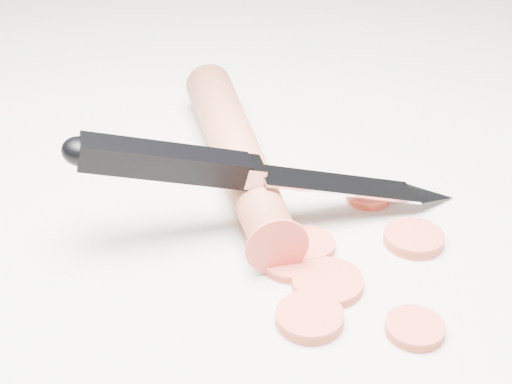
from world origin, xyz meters
TOP-DOWN VIEW (x-y plane):
  - ground at (0.00, 0.00)m, footprint 2.40×2.40m
  - carrot at (0.03, 0.05)m, footprint 0.12×0.22m
  - carrot_slice_0 at (0.00, -0.08)m, footprint 0.04×0.04m
  - carrot_slice_1 at (-0.03, -0.10)m, footprint 0.04×0.04m
  - carrot_slice_2 at (-0.00, -0.06)m, footprint 0.04×0.04m
  - carrot_slice_3 at (0.08, -0.03)m, footprint 0.03×0.03m
  - carrot_slice_4 at (0.07, -0.08)m, footprint 0.04×0.04m
  - carrot_slice_5 at (0.01, -0.05)m, footprint 0.03×0.03m
  - carrot_slice_6 at (0.01, -0.14)m, footprint 0.03×0.03m
  - kitchen_knife at (0.02, -0.02)m, footprint 0.24×0.12m

SIDE VIEW (x-z plane):
  - ground at x=0.00m, z-range 0.00..0.00m
  - carrot_slice_2 at x=0.00m, z-range 0.00..0.01m
  - carrot_slice_0 at x=0.00m, z-range 0.00..0.01m
  - carrot_slice_6 at x=0.01m, z-range 0.00..0.01m
  - carrot_slice_5 at x=0.01m, z-range 0.00..0.01m
  - carrot_slice_3 at x=0.08m, z-range 0.00..0.01m
  - carrot_slice_1 at x=-0.03m, z-range 0.00..0.01m
  - carrot_slice_4 at x=0.07m, z-range 0.00..0.01m
  - carrot at x=0.03m, z-range 0.00..0.03m
  - kitchen_knife at x=0.02m, z-range 0.00..0.07m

